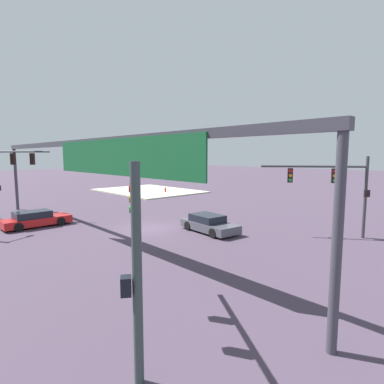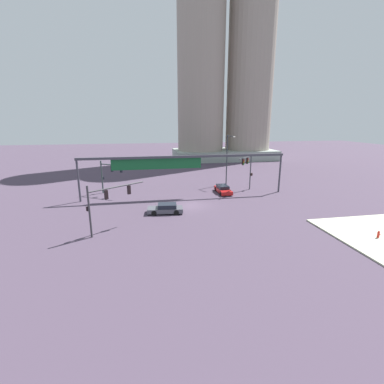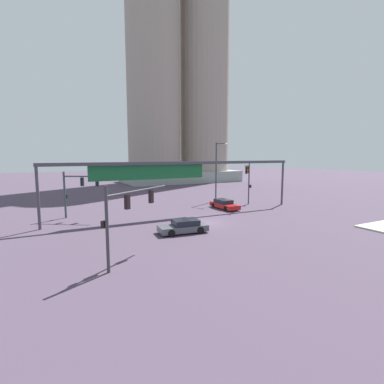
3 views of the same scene
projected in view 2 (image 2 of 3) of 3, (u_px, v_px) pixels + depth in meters
name	position (u px, v px, depth m)	size (l,w,h in m)	color
ground_plane	(191.00, 205.00, 38.11)	(221.36, 221.36, 0.00)	#493A4C
traffic_signal_near_corner	(248.00, 166.00, 45.02)	(3.70, 3.45, 6.00)	#3E4248
traffic_signal_opposite_side	(106.00, 199.00, 28.17)	(5.68, 4.12, 5.32)	#37363B
traffic_signal_cross_street	(110.00, 172.00, 43.22)	(5.11, 3.66, 5.25)	#364342
streetlamp_curved_arm	(228.00, 157.00, 49.40)	(1.00, 2.01, 8.93)	#31373C
overhead_sign_gantry	(177.00, 161.00, 41.15)	(31.36, 0.43, 6.33)	#3E3D47
highrise_twin_tower	(227.00, 56.00, 76.94)	(29.80, 15.19, 58.47)	#909D93
sedan_car_approaching	(166.00, 209.00, 34.86)	(4.60, 2.32, 1.21)	#4D4D57
sedan_car_waiting_far	(223.00, 189.00, 44.66)	(1.90, 4.77, 1.21)	red
fire_hydrant_on_curb	(378.00, 234.00, 27.19)	(0.33, 0.22, 0.71)	red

